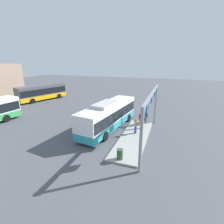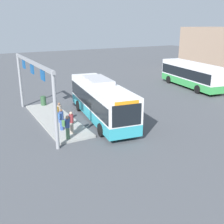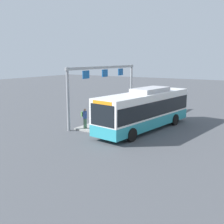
{
  "view_description": "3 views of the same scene",
  "coord_description": "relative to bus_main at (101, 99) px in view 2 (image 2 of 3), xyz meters",
  "views": [
    {
      "loc": [
        -17.85,
        -6.73,
        8.17
      ],
      "look_at": [
        0.86,
        -0.09,
        1.87
      ],
      "focal_mm": 26.67,
      "sensor_mm": 36.0,
      "label": 1
    },
    {
      "loc": [
        19.73,
        -9.95,
        7.92
      ],
      "look_at": [
        3.17,
        -0.72,
        1.7
      ],
      "focal_mm": 43.69,
      "sensor_mm": 36.0,
      "label": 2
    },
    {
      "loc": [
        20.47,
        9.67,
        5.86
      ],
      "look_at": [
        2.63,
        -1.56,
        1.77
      ],
      "focal_mm": 44.16,
      "sensor_mm": 36.0,
      "label": 3
    }
  ],
  "objects": [
    {
      "name": "ground_plane",
      "position": [
        0.01,
        -0.0,
        -1.81
      ],
      "size": [
        120.0,
        120.0,
        0.0
      ],
      "primitive_type": "plane",
      "color": "#4C4F54"
    },
    {
      "name": "platform_curb",
      "position": [
        -1.72,
        -3.51,
        -1.73
      ],
      "size": [
        10.0,
        2.8,
        0.16
      ],
      "primitive_type": "cube",
      "color": "#9E9E99",
      "rests_on": "ground"
    },
    {
      "name": "bus_main",
      "position": [
        0.0,
        0.0,
        0.0
      ],
      "size": [
        10.78,
        3.95,
        3.46
      ],
      "rotation": [
        0.0,
        0.0,
        -0.14
      ],
      "color": "teal",
      "rests_on": "ground"
    },
    {
      "name": "bus_background_left",
      "position": [
        -5.27,
        15.58,
        -0.03
      ],
      "size": [
        10.47,
        3.94,
        3.1
      ],
      "rotation": [
        0.0,
        0.0,
        3.0
      ],
      "color": "green",
      "rests_on": "ground"
    },
    {
      "name": "person_boarding",
      "position": [
        2.02,
        -3.51,
        -0.76
      ],
      "size": [
        0.38,
        0.56,
        1.67
      ],
      "rotation": [
        0.0,
        0.0,
        1.71
      ],
      "color": "gray",
      "rests_on": "platform_curb"
    },
    {
      "name": "person_waiting_near",
      "position": [
        2.83,
        -4.11,
        -0.76
      ],
      "size": [
        0.38,
        0.56,
        1.67
      ],
      "rotation": [
        0.0,
        0.0,
        1.43
      ],
      "color": "#476B4C",
      "rests_on": "platform_curb"
    },
    {
      "name": "person_waiting_mid",
      "position": [
        1.04,
        -3.91,
        -0.76
      ],
      "size": [
        0.54,
        0.61,
        1.67
      ],
      "rotation": [
        0.0,
        0.0,
        2.12
      ],
      "color": "#334C8C",
      "rests_on": "platform_curb"
    },
    {
      "name": "person_waiting_far",
      "position": [
        -0.65,
        -3.49,
        -0.76
      ],
      "size": [
        0.43,
        0.58,
        1.67
      ],
      "rotation": [
        0.0,
        0.0,
        1.81
      ],
      "color": "#334C8C",
      "rests_on": "platform_curb"
    },
    {
      "name": "platform_sign_gantry",
      "position": [
        -1.7,
        -5.11,
        2.03
      ],
      "size": [
        11.21,
        0.24,
        5.2
      ],
      "color": "gray",
      "rests_on": "ground"
    },
    {
      "name": "trash_bin",
      "position": [
        -6.15,
        -3.29,
        -1.2
      ],
      "size": [
        0.52,
        0.52,
        0.9
      ],
      "primitive_type": "cylinder",
      "color": "#2D5133",
      "rests_on": "platform_curb"
    }
  ]
}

